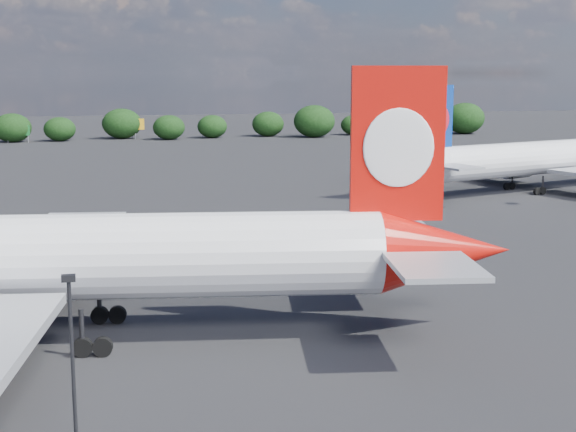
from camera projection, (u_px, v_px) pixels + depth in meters
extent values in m
plane|color=black|center=(76.00, 218.00, 99.31)|extent=(500.00, 500.00, 0.00)
cylinder|color=white|center=(53.00, 257.00, 53.00)|extent=(43.91, 12.26, 5.73)
cone|color=red|center=(444.00, 251.00, 54.88)|extent=(9.93, 7.05, 5.73)
cube|color=red|center=(398.00, 144.00, 53.35)|extent=(6.32, 1.52, 10.31)
ellipsoid|color=white|center=(399.00, 148.00, 53.05)|extent=(4.79, 0.96, 5.27)
ellipsoid|color=white|center=(396.00, 147.00, 53.72)|extent=(4.79, 0.96, 5.27)
cube|color=#A4A6AC|center=(435.00, 267.00, 48.45)|extent=(6.14, 7.58, 0.34)
cube|color=#A4A6AC|center=(393.00, 227.00, 60.83)|extent=(6.14, 7.58, 0.34)
cube|color=#A4A6AC|center=(65.00, 239.00, 67.78)|extent=(10.83, 23.78, 0.63)
cylinder|color=red|center=(21.00, 273.00, 62.26)|extent=(6.13, 3.93, 3.09)
cube|color=#A4A6AC|center=(20.00, 263.00, 62.12)|extent=(2.54, 0.72, 1.37)
cylinder|color=black|center=(82.00, 331.00, 50.49)|extent=(0.37, 0.37, 2.86)
cylinder|color=black|center=(83.00, 347.00, 50.69)|extent=(1.32, 0.70, 1.26)
cylinder|color=black|center=(103.00, 347.00, 50.78)|extent=(1.32, 0.70, 1.26)
cylinder|color=black|center=(99.00, 300.00, 57.24)|extent=(0.37, 0.37, 2.86)
cylinder|color=black|center=(100.00, 315.00, 57.44)|extent=(1.32, 0.70, 1.26)
cylinder|color=black|center=(118.00, 315.00, 57.53)|extent=(1.32, 0.70, 1.26)
cylinder|color=white|center=(538.00, 158.00, 121.46)|extent=(38.33, 16.33, 5.07)
cone|color=white|center=(417.00, 167.00, 109.90)|extent=(9.26, 7.26, 5.07)
cube|color=navy|center=(436.00, 119.00, 110.27)|extent=(5.48, 2.15, 9.13)
ellipsoid|color=red|center=(438.00, 120.00, 110.04)|extent=(4.13, 1.46, 4.67)
ellipsoid|color=red|center=(435.00, 120.00, 110.56)|extent=(4.13, 1.46, 4.67)
cube|color=#A4A6AC|center=(457.00, 167.00, 106.09)|extent=(6.17, 7.17, 0.30)
cube|color=#A4A6AC|center=(404.00, 159.00, 115.59)|extent=(6.17, 7.17, 0.30)
cube|color=#A4A6AC|center=(486.00, 160.00, 133.98)|extent=(12.34, 21.34, 0.56)
cylinder|color=#A4A6AC|center=(516.00, 170.00, 130.90)|extent=(5.66, 4.13, 2.74)
cube|color=#A4A6AC|center=(517.00, 166.00, 130.77)|extent=(2.22, 0.96, 1.22)
cylinder|color=black|center=(543.00, 184.00, 118.49)|extent=(0.36, 0.36, 2.54)
cylinder|color=black|center=(542.00, 191.00, 118.66)|extent=(1.20, 0.77, 1.12)
cylinder|color=black|center=(537.00, 191.00, 118.11)|extent=(1.20, 0.77, 1.12)
cylinder|color=black|center=(512.00, 180.00, 123.67)|extent=(0.36, 0.36, 2.54)
cylinder|color=black|center=(512.00, 186.00, 123.84)|extent=(1.20, 0.77, 1.12)
cylinder|color=black|center=(507.00, 186.00, 123.29)|extent=(1.20, 0.77, 1.12)
cylinder|color=black|center=(74.00, 395.00, 32.65)|extent=(0.16, 0.16, 9.56)
cube|color=black|center=(68.00, 278.00, 31.78)|extent=(0.55, 0.30, 0.28)
cube|color=#125C23|center=(18.00, 130.00, 206.12)|extent=(6.00, 0.30, 2.60)
cylinder|color=#919399|center=(8.00, 139.00, 205.96)|extent=(0.20, 0.20, 2.00)
cylinder|color=#919399|center=(28.00, 139.00, 207.06)|extent=(0.20, 0.20, 2.00)
cube|color=#F0A715|center=(135.00, 124.00, 218.32)|extent=(5.00, 0.30, 3.00)
cylinder|color=#919399|center=(135.00, 134.00, 218.80)|extent=(0.30, 0.30, 2.50)
ellipsoid|color=black|center=(12.00, 128.00, 207.63)|extent=(9.77, 8.26, 7.51)
ellipsoid|color=black|center=(60.00, 129.00, 211.02)|extent=(8.27, 7.00, 6.36)
ellipsoid|color=black|center=(122.00, 124.00, 219.15)|extent=(10.72, 9.07, 8.25)
ellipsoid|color=black|center=(169.00, 127.00, 215.96)|extent=(8.60, 7.28, 6.62)
ellipsoid|color=black|center=(212.00, 127.00, 221.77)|extent=(8.24, 6.98, 6.34)
ellipsoid|color=black|center=(268.00, 124.00, 227.22)|extent=(9.16, 7.75, 7.04)
ellipsoid|color=black|center=(314.00, 121.00, 223.75)|extent=(11.70, 9.90, 9.00)
ellipsoid|color=black|center=(354.00, 125.00, 232.49)|extent=(7.55, 6.39, 5.81)
ellipsoid|color=black|center=(397.00, 120.00, 237.00)|extent=(10.73, 9.08, 8.25)
ellipsoid|color=black|center=(465.00, 118.00, 236.69)|extent=(11.92, 10.08, 9.17)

